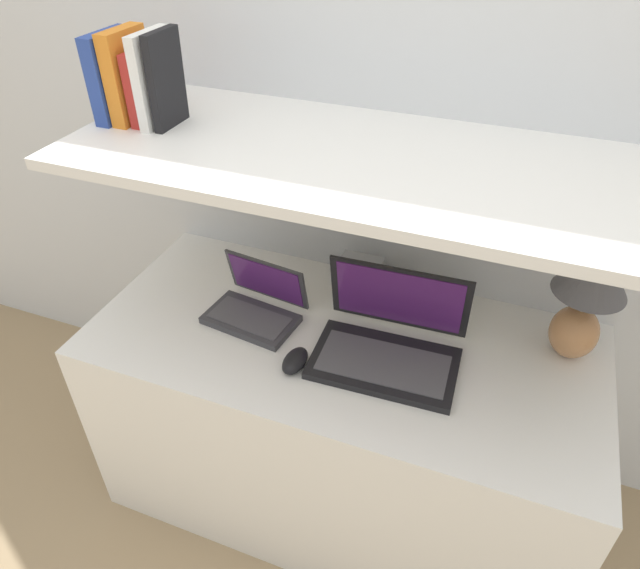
% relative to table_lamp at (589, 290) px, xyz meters
% --- Properties ---
extents(wall_back, '(6.00, 0.05, 2.40)m').
position_rel_table_lamp_xyz_m(wall_back, '(-0.59, 0.23, 0.28)').
color(wall_back, silver).
rests_on(wall_back, ground_plane).
extents(desk, '(1.42, 0.66, 0.71)m').
position_rel_table_lamp_xyz_m(desk, '(-0.59, -0.17, -0.57)').
color(desk, white).
rests_on(desk, ground_plane).
extents(back_riser, '(1.42, 0.04, 1.20)m').
position_rel_table_lamp_xyz_m(back_riser, '(-0.59, 0.19, -0.32)').
color(back_riser, silver).
rests_on(back_riser, ground_plane).
extents(shelf, '(1.42, 0.60, 0.03)m').
position_rel_table_lamp_xyz_m(shelf, '(-0.59, -0.09, 0.29)').
color(shelf, white).
rests_on(shelf, back_riser).
extents(table_lamp, '(0.18, 0.18, 0.36)m').
position_rel_table_lamp_xyz_m(table_lamp, '(0.00, 0.00, 0.00)').
color(table_lamp, '#B27A4C').
rests_on(table_lamp, desk).
extents(laptop_large, '(0.39, 0.29, 0.24)m').
position_rel_table_lamp_xyz_m(laptop_large, '(-0.45, -0.18, -0.16)').
color(laptop_large, black).
rests_on(laptop_large, desk).
extents(laptop_small, '(0.28, 0.22, 0.16)m').
position_rel_table_lamp_xyz_m(laptop_small, '(-0.85, -0.16, -0.18)').
color(laptop_small, '#333338').
rests_on(laptop_small, desk).
extents(computer_mouse, '(0.06, 0.10, 0.04)m').
position_rel_table_lamp_xyz_m(computer_mouse, '(-0.67, -0.31, -0.19)').
color(computer_mouse, black).
rests_on(computer_mouse, desk).
extents(router_box, '(0.13, 0.06, 0.11)m').
position_rel_table_lamp_xyz_m(router_box, '(-0.61, 0.08, -0.16)').
color(router_box, gray).
rests_on(router_box, desk).
extents(book_blue, '(0.04, 0.16, 0.22)m').
position_rel_table_lamp_xyz_m(book_blue, '(-1.25, -0.09, 0.41)').
color(book_blue, '#284293').
rests_on(book_blue, shelf).
extents(book_orange, '(0.04, 0.15, 0.23)m').
position_rel_table_lamp_xyz_m(book_orange, '(-1.20, -0.09, 0.42)').
color(book_orange, orange).
rests_on(book_orange, shelf).
extents(book_red, '(0.03, 0.12, 0.18)m').
position_rel_table_lamp_xyz_m(book_red, '(-1.16, -0.09, 0.40)').
color(book_red, '#A82823').
rests_on(book_red, shelf).
extents(book_white, '(0.03, 0.15, 0.23)m').
position_rel_table_lamp_xyz_m(book_white, '(-1.12, -0.09, 0.42)').
color(book_white, silver).
rests_on(book_white, shelf).
extents(book_black, '(0.03, 0.13, 0.23)m').
position_rel_table_lamp_xyz_m(book_black, '(-1.09, -0.09, 0.42)').
color(book_black, black).
rests_on(book_black, shelf).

